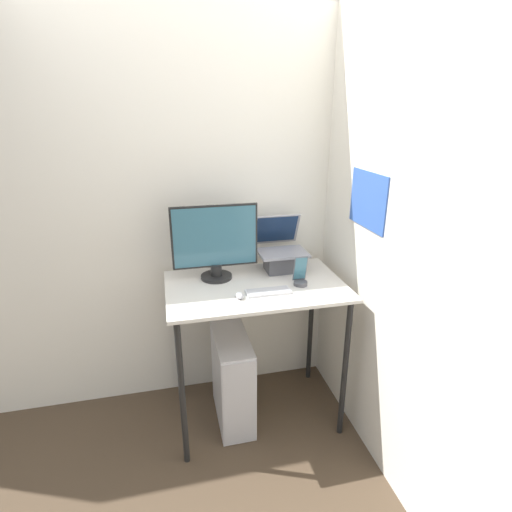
{
  "coord_description": "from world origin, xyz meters",
  "views": [
    {
      "loc": [
        -0.49,
        -1.76,
        1.92
      ],
      "look_at": [
        0.0,
        0.33,
        1.12
      ],
      "focal_mm": 28.0,
      "sensor_mm": 36.0,
      "label": 1
    }
  ],
  "objects_px": {
    "mouse": "(240,296)",
    "cell_phone": "(300,277)",
    "laptop": "(281,255)",
    "monitor": "(215,245)",
    "keyboard": "(268,292)",
    "computer_tower": "(233,379)"
  },
  "relations": [
    {
      "from": "mouse",
      "to": "cell_phone",
      "type": "relative_size",
      "value": 0.39
    },
    {
      "from": "laptop",
      "to": "monitor",
      "type": "height_order",
      "value": "monitor"
    },
    {
      "from": "laptop",
      "to": "mouse",
      "type": "bearing_deg",
      "value": -134.24
    },
    {
      "from": "laptop",
      "to": "cell_phone",
      "type": "bearing_deg",
      "value": -81.21
    },
    {
      "from": "monitor",
      "to": "keyboard",
      "type": "height_order",
      "value": "monitor"
    },
    {
      "from": "monitor",
      "to": "computer_tower",
      "type": "height_order",
      "value": "monitor"
    },
    {
      "from": "laptop",
      "to": "cell_phone",
      "type": "height_order",
      "value": "laptop"
    },
    {
      "from": "keyboard",
      "to": "computer_tower",
      "type": "relative_size",
      "value": 0.42
    },
    {
      "from": "laptop",
      "to": "computer_tower",
      "type": "relative_size",
      "value": 0.56
    },
    {
      "from": "keyboard",
      "to": "computer_tower",
      "type": "height_order",
      "value": "keyboard"
    },
    {
      "from": "mouse",
      "to": "cell_phone",
      "type": "distance_m",
      "value": 0.39
    },
    {
      "from": "mouse",
      "to": "computer_tower",
      "type": "distance_m",
      "value": 0.68
    },
    {
      "from": "laptop",
      "to": "computer_tower",
      "type": "distance_m",
      "value": 0.85
    },
    {
      "from": "laptop",
      "to": "keyboard",
      "type": "xyz_separation_m",
      "value": [
        -0.17,
        -0.32,
        -0.09
      ]
    },
    {
      "from": "laptop",
      "to": "mouse",
      "type": "relative_size",
      "value": 4.87
    },
    {
      "from": "computer_tower",
      "to": "laptop",
      "type": "bearing_deg",
      "value": 28.49
    },
    {
      "from": "laptop",
      "to": "computer_tower",
      "type": "xyz_separation_m",
      "value": [
        -0.37,
        -0.2,
        -0.74
      ]
    },
    {
      "from": "laptop",
      "to": "keyboard",
      "type": "relative_size",
      "value": 1.32
    },
    {
      "from": "keyboard",
      "to": "computer_tower",
      "type": "xyz_separation_m",
      "value": [
        -0.19,
        0.12,
        -0.65
      ]
    },
    {
      "from": "keyboard",
      "to": "mouse",
      "type": "distance_m",
      "value": 0.17
    },
    {
      "from": "laptop",
      "to": "keyboard",
      "type": "bearing_deg",
      "value": -118.17
    },
    {
      "from": "cell_phone",
      "to": "keyboard",
      "type": "bearing_deg",
      "value": -162.75
    }
  ]
}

